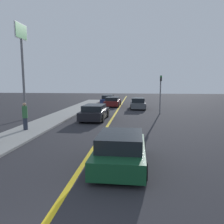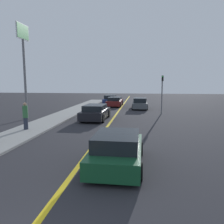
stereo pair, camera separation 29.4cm
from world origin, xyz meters
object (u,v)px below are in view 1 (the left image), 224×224
object	(u,v)px
car_ahead_center	(95,112)
traffic_light	(160,90)
car_near_right_lane	(121,150)
pedestrian_mid_group	(25,116)
car_parked_left_lot	(113,102)
roadside_sign	(22,50)
car_far_distant	(138,103)
car_oncoming_far	(108,99)

from	to	relation	value
car_ahead_center	traffic_light	xyz separation A→B (m)	(6.02, 4.20, 1.75)
car_near_right_lane	pedestrian_mid_group	size ratio (longest dim) A/B	2.25
pedestrian_mid_group	traffic_light	distance (m)	13.45
car_parked_left_lot	roadside_sign	world-z (taller)	roadside_sign
car_parked_left_lot	pedestrian_mid_group	xyz separation A→B (m)	(-4.16, -15.92, 0.41)
car_far_distant	car_oncoming_far	xyz separation A→B (m)	(-4.45, 6.20, -0.02)
car_near_right_lane	car_far_distant	xyz separation A→B (m)	(0.87, 18.66, 0.01)
traffic_light	roadside_sign	world-z (taller)	roadside_sign
car_near_right_lane	roadside_sign	distance (m)	14.33
car_ahead_center	traffic_light	distance (m)	7.55
car_far_distant	car_parked_left_lot	xyz separation A→B (m)	(-3.37, 2.55, -0.03)
car_ahead_center	traffic_light	world-z (taller)	traffic_light
car_parked_left_lot	roadside_sign	distance (m)	14.17
car_oncoming_far	traffic_light	bearing A→B (deg)	-55.83
car_oncoming_far	pedestrian_mid_group	bearing A→B (deg)	-97.40
car_ahead_center	car_far_distant	bearing A→B (deg)	66.99
car_far_distant	car_parked_left_lot	bearing A→B (deg)	142.46
car_near_right_lane	car_ahead_center	world-z (taller)	car_near_right_lane
car_ahead_center	car_parked_left_lot	bearing A→B (deg)	89.09
car_near_right_lane	roadside_sign	bearing A→B (deg)	133.38
car_parked_left_lot	traffic_light	bearing A→B (deg)	-49.73
car_near_right_lane	car_far_distant	bearing A→B (deg)	88.09
car_oncoming_far	roadside_sign	distance (m)	16.86
car_ahead_center	car_oncoming_far	world-z (taller)	car_ahead_center
car_ahead_center	roadside_sign	bearing A→B (deg)	-174.16
car_near_right_lane	car_parked_left_lot	xyz separation A→B (m)	(-2.49, 21.21, -0.02)
car_ahead_center	car_far_distant	size ratio (longest dim) A/B	1.05
car_far_distant	pedestrian_mid_group	bearing A→B (deg)	-119.76
traffic_light	roadside_sign	bearing A→B (deg)	-158.92
car_far_distant	car_parked_left_lot	size ratio (longest dim) A/B	0.91
roadside_sign	car_parked_left_lot	bearing A→B (deg)	60.23
car_oncoming_far	roadside_sign	world-z (taller)	roadside_sign
car_near_right_lane	car_ahead_center	bearing A→B (deg)	106.77
car_near_right_lane	roadside_sign	xyz separation A→B (m)	(-9.02, 9.80, 5.29)
car_far_distant	traffic_light	size ratio (longest dim) A/B	1.11
car_far_distant	roadside_sign	world-z (taller)	roadside_sign
car_parked_left_lot	car_oncoming_far	world-z (taller)	car_oncoming_far
car_parked_left_lot	car_oncoming_far	size ratio (longest dim) A/B	1.00
car_parked_left_lot	car_near_right_lane	bearing A→B (deg)	-82.59
car_oncoming_far	car_near_right_lane	bearing A→B (deg)	-80.29
car_ahead_center	pedestrian_mid_group	bearing A→B (deg)	-125.20
car_far_distant	pedestrian_mid_group	xyz separation A→B (m)	(-7.52, -13.37, 0.38)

